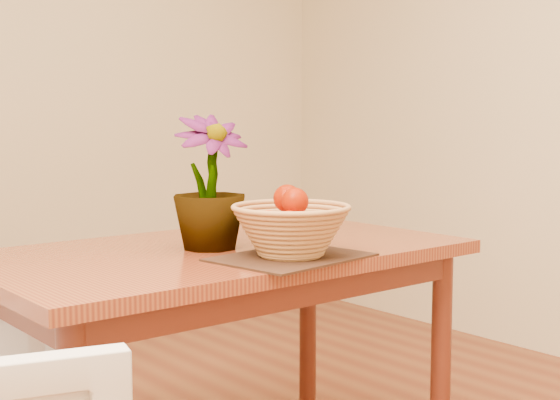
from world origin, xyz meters
TOP-DOWN VIEW (x-y plane):
  - table at (0.00, 0.30)m, footprint 1.40×0.80m
  - placemat at (0.04, 0.03)m, footprint 0.43×0.35m
  - wicker_basket at (0.04, 0.03)m, footprint 0.32×0.32m
  - orange_pile at (0.04, 0.03)m, footprint 0.16×0.17m
  - potted_plant at (-0.04, 0.30)m, footprint 0.24×0.24m

SIDE VIEW (x-z plane):
  - table at x=0.00m, z-range 0.29..1.04m
  - placemat at x=0.04m, z-range 0.75..0.76m
  - wicker_basket at x=0.04m, z-range 0.76..0.89m
  - orange_pile at x=0.04m, z-range 0.81..0.94m
  - potted_plant at x=-0.04m, z-range 0.75..1.14m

